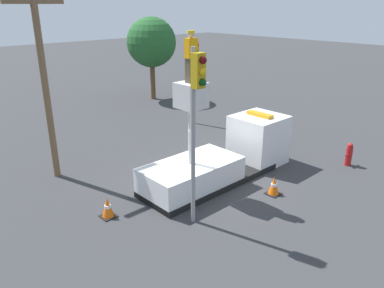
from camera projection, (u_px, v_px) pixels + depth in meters
The scene contains 10 objects.
ground_plane at pixel (210, 182), 15.18m from camera, with size 120.00×120.00×0.00m, color #38383A.
bucket_truck at pixel (224, 157), 15.38m from camera, with size 7.09×2.08×4.20m.
worker at pixel (191, 57), 12.72m from camera, with size 0.40×0.26×1.75m.
traffic_light_pole at pixel (196, 105), 10.96m from camera, with size 0.34×0.57×5.66m.
traffic_light_across at pixel (194, 65), 21.34m from camera, with size 0.34×0.57×4.96m.
fire_hydrant at pixel (349, 154), 16.58m from camera, with size 0.52×0.28×1.05m.
traffic_cone_rear at pixel (108, 208), 12.59m from camera, with size 0.50×0.50×0.72m.
traffic_cone_curbside at pixel (274, 186), 14.09m from camera, with size 0.51×0.51×0.72m.
tree_left_bg at pixel (151, 42), 27.03m from camera, with size 3.58×3.58×5.96m.
utility_pole at pixel (44, 80), 14.32m from camera, with size 2.20×0.26×7.45m.
Camera 1 is at (-9.82, -9.54, 6.78)m, focal length 35.00 mm.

